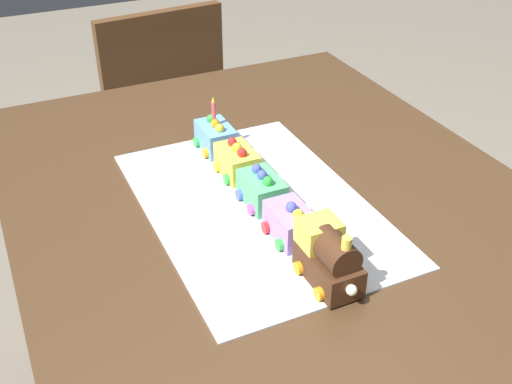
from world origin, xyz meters
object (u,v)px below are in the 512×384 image
Objects in this scene: cake_locomotive at (329,256)px; cake_car_tanker_lavender at (291,223)px; dining_table at (285,254)px; cake_car_gondola_mint_green at (262,190)px; chair at (155,115)px; cake_car_flatbed_sky_blue at (216,137)px; birthday_candle at (214,108)px; cake_car_caboose_lemon at (237,161)px.

cake_locomotive is 0.13m from cake_car_tanker_lavender.
dining_table is 14.00× the size of cake_car_gondola_mint_green.
chair is 8.60× the size of cake_car_tanker_lavender.
dining_table is 1.05m from chair.
cake_locomotive is 0.25m from cake_car_gondola_mint_green.
birthday_candle is (0.01, 0.00, 0.07)m from cake_car_flatbed_sky_blue.
cake_car_caboose_lemon is 0.12m from cake_car_flatbed_sky_blue.
birthday_candle reaches higher than cake_car_caboose_lemon.
dining_table is 14.00× the size of cake_car_flatbed_sky_blue.
chair is (1.03, -0.04, -0.16)m from dining_table.
chair reaches higher than cake_car_caboose_lemon.
cake_car_caboose_lemon is at bearing 0.00° from cake_car_tanker_lavender.
cake_car_flatbed_sky_blue is (0.48, 0.00, -0.02)m from cake_locomotive.
chair reaches higher than cake_car_gondola_mint_green.
cake_car_tanker_lavender is at bearing 180.00° from cake_car_caboose_lemon.
dining_table is at bearing 82.42° from chair.
dining_table is 0.15m from cake_car_gondola_mint_green.
cake_car_gondola_mint_green is (0.25, 0.00, -0.02)m from cake_locomotive.
cake_car_gondola_mint_green is 0.24m from cake_car_flatbed_sky_blue.
chair is at bearing -5.36° from cake_car_flatbed_sky_blue.
birthday_candle is (0.49, 0.00, 0.05)m from cake_locomotive.
cake_car_flatbed_sky_blue is 0.07m from birthday_candle.
chair is 0.93m from cake_car_caboose_lemon.
dining_table is 27.91× the size of birthday_candle.
chair is at bearing -5.40° from birthday_candle.
cake_locomotive reaches higher than cake_car_tanker_lavender.
dining_table is 14.00× the size of cake_car_caboose_lemon.
cake_car_caboose_lemon is (0.16, 0.03, 0.14)m from dining_table.
cake_car_gondola_mint_green is at bearing 180.00° from birthday_candle.
cake_locomotive is 0.37m from cake_car_caboose_lemon.
cake_locomotive is at bearing -180.00° from birthday_candle.
cake_car_gondola_mint_green is at bearing 0.00° from cake_locomotive.
cake_locomotive reaches higher than dining_table.
dining_table is at bearing -9.30° from cake_locomotive.
cake_car_caboose_lemon is at bearing 12.43° from dining_table.
birthday_candle is at bearing 0.00° from cake_car_flatbed_sky_blue.
cake_car_gondola_mint_green is 1.00× the size of cake_car_flatbed_sky_blue.
birthday_candle reaches higher than dining_table.
cake_locomotive is at bearing 81.18° from chair.
cake_car_gondola_mint_green is (0.12, 0.00, 0.00)m from cake_car_tanker_lavender.
birthday_candle reaches higher than cake_car_tanker_lavender.
cake_car_flatbed_sky_blue is at bearing 7.14° from dining_table.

